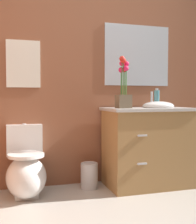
{
  "coord_description": "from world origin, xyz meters",
  "views": [
    {
      "loc": [
        -1.01,
        -1.6,
        0.96
      ],
      "look_at": [
        -0.16,
        1.21,
        0.81
      ],
      "focal_mm": 46.95,
      "sensor_mm": 36.0,
      "label": 1
    }
  ],
  "objects_px": {
    "wall_poster": "(23,64)",
    "trash_bin": "(89,176)",
    "flower_vase": "(123,90)",
    "vanity_cabinet": "(148,146)",
    "toilet": "(26,171)",
    "wall_mirror": "(137,56)",
    "soap_bottle": "(157,99)"
  },
  "relations": [
    {
      "from": "wall_poster",
      "to": "trash_bin",
      "type": "bearing_deg",
      "value": -17.68
    },
    {
      "from": "flower_vase",
      "to": "wall_poster",
      "type": "height_order",
      "value": "wall_poster"
    },
    {
      "from": "vanity_cabinet",
      "to": "trash_bin",
      "type": "bearing_deg",
      "value": 172.35
    },
    {
      "from": "vanity_cabinet",
      "to": "flower_vase",
      "type": "height_order",
      "value": "flower_vase"
    },
    {
      "from": "toilet",
      "to": "vanity_cabinet",
      "type": "bearing_deg",
      "value": -1.17
    },
    {
      "from": "trash_bin",
      "to": "wall_poster",
      "type": "bearing_deg",
      "value": 162.32
    },
    {
      "from": "vanity_cabinet",
      "to": "wall_mirror",
      "type": "xyz_separation_m",
      "value": [
        -0.0,
        0.29,
        1.01
      ]
    },
    {
      "from": "flower_vase",
      "to": "soap_bottle",
      "type": "relative_size",
      "value": 2.5
    },
    {
      "from": "flower_vase",
      "to": "wall_poster",
      "type": "xyz_separation_m",
      "value": [
        -0.99,
        0.33,
        0.27
      ]
    },
    {
      "from": "wall_mirror",
      "to": "toilet",
      "type": "bearing_deg",
      "value": -168.29
    },
    {
      "from": "wall_poster",
      "to": "flower_vase",
      "type": "bearing_deg",
      "value": -18.45
    },
    {
      "from": "trash_bin",
      "to": "wall_poster",
      "type": "xyz_separation_m",
      "value": [
        -0.65,
        0.21,
        1.17
      ]
    },
    {
      "from": "vanity_cabinet",
      "to": "trash_bin",
      "type": "relative_size",
      "value": 3.79
    },
    {
      "from": "soap_bottle",
      "to": "trash_bin",
      "type": "relative_size",
      "value": 0.79
    },
    {
      "from": "wall_poster",
      "to": "vanity_cabinet",
      "type": "bearing_deg",
      "value": -12.81
    },
    {
      "from": "flower_vase",
      "to": "wall_mirror",
      "type": "xyz_separation_m",
      "value": [
        0.3,
        0.33,
        0.41
      ]
    },
    {
      "from": "toilet",
      "to": "flower_vase",
      "type": "bearing_deg",
      "value": -3.58
    },
    {
      "from": "flower_vase",
      "to": "wall_mirror",
      "type": "relative_size",
      "value": 0.67
    },
    {
      "from": "toilet",
      "to": "wall_poster",
      "type": "height_order",
      "value": "wall_poster"
    },
    {
      "from": "soap_bottle",
      "to": "vanity_cabinet",
      "type": "bearing_deg",
      "value": -165.89
    },
    {
      "from": "wall_mirror",
      "to": "trash_bin",
      "type": "bearing_deg",
      "value": -161.98
    },
    {
      "from": "soap_bottle",
      "to": "wall_poster",
      "type": "relative_size",
      "value": 0.44
    },
    {
      "from": "toilet",
      "to": "wall_poster",
      "type": "relative_size",
      "value": 1.41
    },
    {
      "from": "flower_vase",
      "to": "wall_mirror",
      "type": "distance_m",
      "value": 0.61
    },
    {
      "from": "vanity_cabinet",
      "to": "trash_bin",
      "type": "distance_m",
      "value": 0.71
    },
    {
      "from": "vanity_cabinet",
      "to": "wall_poster",
      "type": "distance_m",
      "value": 1.59
    },
    {
      "from": "soap_bottle",
      "to": "wall_mirror",
      "type": "xyz_separation_m",
      "value": [
        -0.11,
        0.27,
        0.5
      ]
    },
    {
      "from": "vanity_cabinet",
      "to": "flower_vase",
      "type": "bearing_deg",
      "value": -173.43
    },
    {
      "from": "trash_bin",
      "to": "flower_vase",
      "type": "bearing_deg",
      "value": -19.91
    },
    {
      "from": "vanity_cabinet",
      "to": "soap_bottle",
      "type": "height_order",
      "value": "soap_bottle"
    },
    {
      "from": "flower_vase",
      "to": "trash_bin",
      "type": "bearing_deg",
      "value": 160.09
    },
    {
      "from": "toilet",
      "to": "vanity_cabinet",
      "type": "height_order",
      "value": "vanity_cabinet"
    }
  ]
}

